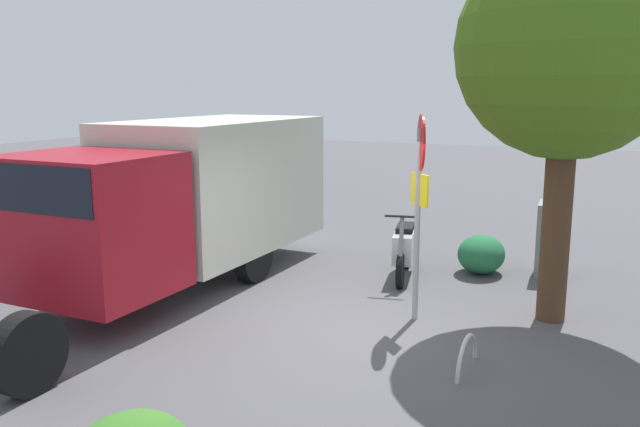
{
  "coord_description": "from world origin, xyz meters",
  "views": [
    {
      "loc": [
        7.74,
        3.07,
        3.2
      ],
      "look_at": [
        -0.35,
        -0.62,
        1.49
      ],
      "focal_mm": 36.61,
      "sensor_mm": 36.0,
      "label": 1
    }
  ],
  "objects_px": {
    "street_tree": "(569,50)",
    "bike_rack_hoop": "(466,370)",
    "motorcycle": "(404,247)",
    "stop_sign": "(419,185)",
    "box_truck_near": "(182,194)",
    "utility_cabinet": "(553,239)"
  },
  "relations": [
    {
      "from": "box_truck_near",
      "to": "motorcycle",
      "type": "height_order",
      "value": "box_truck_near"
    },
    {
      "from": "stop_sign",
      "to": "motorcycle",
      "type": "bearing_deg",
      "value": -158.19
    },
    {
      "from": "stop_sign",
      "to": "utility_cabinet",
      "type": "height_order",
      "value": "stop_sign"
    },
    {
      "from": "street_tree",
      "to": "utility_cabinet",
      "type": "bearing_deg",
      "value": -174.84
    },
    {
      "from": "street_tree",
      "to": "bike_rack_hoop",
      "type": "distance_m",
      "value": 4.35
    },
    {
      "from": "box_truck_near",
      "to": "stop_sign",
      "type": "height_order",
      "value": "stop_sign"
    },
    {
      "from": "motorcycle",
      "to": "street_tree",
      "type": "bearing_deg",
      "value": 53.0
    },
    {
      "from": "motorcycle",
      "to": "stop_sign",
      "type": "xyz_separation_m",
      "value": [
        1.95,
        0.78,
        1.38
      ]
    },
    {
      "from": "box_truck_near",
      "to": "bike_rack_hoop",
      "type": "height_order",
      "value": "box_truck_near"
    },
    {
      "from": "bike_rack_hoop",
      "to": "street_tree",
      "type": "bearing_deg",
      "value": 161.98
    },
    {
      "from": "box_truck_near",
      "to": "stop_sign",
      "type": "xyz_separation_m",
      "value": [
        0.04,
        3.96,
        0.38
      ]
    },
    {
      "from": "motorcycle",
      "to": "bike_rack_hoop",
      "type": "distance_m",
      "value": 3.85
    },
    {
      "from": "utility_cabinet",
      "to": "stop_sign",
      "type": "bearing_deg",
      "value": -25.52
    },
    {
      "from": "stop_sign",
      "to": "bike_rack_hoop",
      "type": "bearing_deg",
      "value": 35.98
    },
    {
      "from": "street_tree",
      "to": "bike_rack_hoop",
      "type": "relative_size",
      "value": 6.13
    },
    {
      "from": "box_truck_near",
      "to": "utility_cabinet",
      "type": "distance_m",
      "value": 6.37
    },
    {
      "from": "bike_rack_hoop",
      "to": "motorcycle",
      "type": "bearing_deg",
      "value": -151.78
    },
    {
      "from": "utility_cabinet",
      "to": "box_truck_near",
      "type": "bearing_deg",
      "value": -60.24
    },
    {
      "from": "box_truck_near",
      "to": "street_tree",
      "type": "height_order",
      "value": "street_tree"
    },
    {
      "from": "stop_sign",
      "to": "utility_cabinet",
      "type": "xyz_separation_m",
      "value": [
        -3.17,
        1.52,
        -1.27
      ]
    },
    {
      "from": "motorcycle",
      "to": "bike_rack_hoop",
      "type": "relative_size",
      "value": 2.11
    },
    {
      "from": "motorcycle",
      "to": "street_tree",
      "type": "distance_m",
      "value": 4.22
    }
  ]
}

